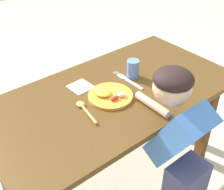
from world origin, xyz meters
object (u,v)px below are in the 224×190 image
fork (128,81)px  person (179,153)px  plate (109,95)px  drinking_cup (133,69)px  spoon (85,109)px

fork → person: person is taller
plate → drinking_cup: bearing=16.6°
plate → spoon: 0.17m
plate → person: bearing=-75.3°
drinking_cup → person: size_ratio=0.11×
plate → spoon: (-0.17, -0.01, -0.00)m
plate → person: person is taller
fork → drinking_cup: (0.05, 0.02, 0.05)m
fork → person: 0.50m
plate → spoon: size_ratio=1.18×
drinking_cup → fork: bearing=-160.1°
spoon → person: size_ratio=0.21×
fork → drinking_cup: 0.07m
drinking_cup → spoon: bearing=-168.8°
spoon → person: (0.27, -0.40, -0.17)m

